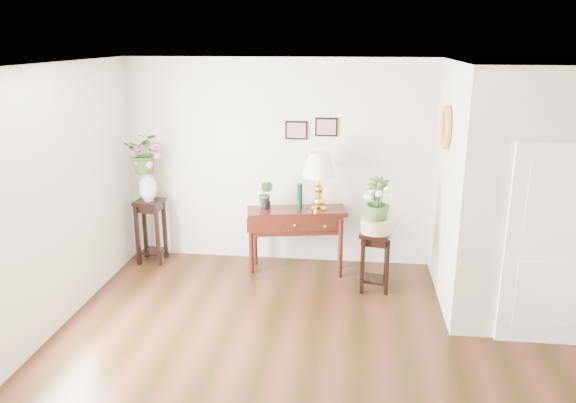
% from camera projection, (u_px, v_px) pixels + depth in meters
% --- Properties ---
extents(floor, '(6.00, 5.50, 0.02)m').
position_uv_depth(floor, '(333.00, 370.00, 5.34)').
color(floor, '#432216').
rests_on(floor, ground).
extents(ceiling, '(6.00, 5.50, 0.02)m').
position_uv_depth(ceiling, '(341.00, 69.00, 4.55)').
color(ceiling, white).
rests_on(ceiling, ground).
extents(wall_back, '(6.00, 0.02, 2.80)m').
position_uv_depth(wall_back, '(344.00, 164.00, 7.56)').
color(wall_back, silver).
rests_on(wall_back, ground).
extents(wall_left, '(0.02, 5.50, 2.80)m').
position_uv_depth(wall_left, '(18.00, 219.00, 5.29)').
color(wall_left, silver).
rests_on(wall_left, ground).
extents(partition, '(1.80, 1.95, 2.80)m').
position_uv_depth(partition, '(527.00, 187.00, 6.40)').
color(partition, silver).
rests_on(partition, floor).
extents(door, '(0.90, 0.05, 2.10)m').
position_uv_depth(door, '(552.00, 247.00, 5.54)').
color(door, white).
rests_on(door, floor).
extents(art_print_left, '(0.30, 0.02, 0.25)m').
position_uv_depth(art_print_left, '(296.00, 130.00, 7.49)').
color(art_print_left, black).
rests_on(art_print_left, wall_back).
extents(art_print_right, '(0.30, 0.02, 0.25)m').
position_uv_depth(art_print_right, '(326.00, 127.00, 7.43)').
color(art_print_right, black).
rests_on(art_print_right, wall_back).
extents(wall_ornament, '(0.07, 0.51, 0.51)m').
position_uv_depth(wall_ornament, '(445.00, 127.00, 6.44)').
color(wall_ornament, gold).
rests_on(wall_ornament, partition).
extents(console_table, '(1.36, 0.68, 0.87)m').
position_uv_depth(console_table, '(296.00, 240.00, 7.51)').
color(console_table, black).
rests_on(console_table, floor).
extents(table_lamp, '(0.53, 0.53, 0.78)m').
position_uv_depth(table_lamp, '(319.00, 184.00, 7.26)').
color(table_lamp, gold).
rests_on(table_lamp, console_table).
extents(green_vase, '(0.09, 0.09, 0.35)m').
position_uv_depth(green_vase, '(300.00, 197.00, 7.34)').
color(green_vase, black).
rests_on(green_vase, console_table).
extents(potted_plant, '(0.23, 0.21, 0.36)m').
position_uv_depth(potted_plant, '(266.00, 195.00, 7.38)').
color(potted_plant, '#305027').
rests_on(potted_plant, console_table).
extents(plant_stand_a, '(0.39, 0.39, 0.90)m').
position_uv_depth(plant_stand_a, '(151.00, 231.00, 7.82)').
color(plant_stand_a, black).
rests_on(plant_stand_a, floor).
extents(porcelain_vase, '(0.29, 0.29, 0.42)m').
position_uv_depth(porcelain_vase, '(148.00, 184.00, 7.63)').
color(porcelain_vase, white).
rests_on(porcelain_vase, plant_stand_a).
extents(lily_arrangement, '(0.53, 0.47, 0.56)m').
position_uv_depth(lily_arrangement, '(145.00, 151.00, 7.50)').
color(lily_arrangement, '#305027').
rests_on(lily_arrangement, porcelain_vase).
extents(plant_stand_b, '(0.42, 0.42, 0.76)m').
position_uv_depth(plant_stand_b, '(375.00, 261.00, 6.96)').
color(plant_stand_b, black).
rests_on(plant_stand_b, floor).
extents(ceramic_bowl, '(0.43, 0.43, 0.17)m').
position_uv_depth(ceramic_bowl, '(376.00, 226.00, 6.83)').
color(ceramic_bowl, '#B5A79A').
rests_on(ceramic_bowl, plant_stand_b).
extents(narcissus, '(0.36, 0.36, 0.56)m').
position_uv_depth(narcissus, '(377.00, 201.00, 6.74)').
color(narcissus, '#305027').
rests_on(narcissus, ceramic_bowl).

